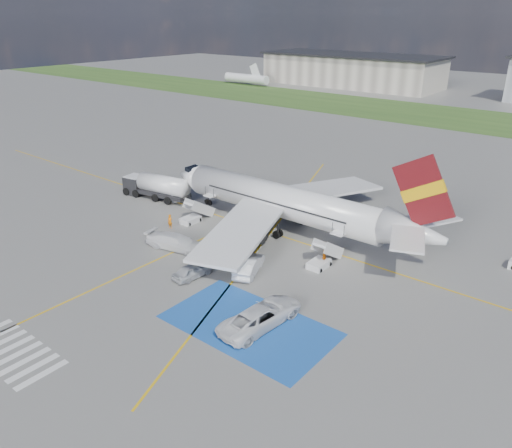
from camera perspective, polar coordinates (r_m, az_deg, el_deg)
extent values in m
plane|color=#60605E|center=(50.32, -6.69, -5.33)|extent=(400.00, 400.00, 0.00)
cube|color=#2D4C1E|center=(131.73, 24.57, 10.66)|extent=(400.00, 30.00, 0.01)
cube|color=gold|center=(58.38, 1.67, -0.99)|extent=(120.00, 0.20, 0.01)
cube|color=gold|center=(48.67, -19.39, -7.67)|extent=(0.20, 60.00, 0.01)
cube|color=gold|center=(58.38, 1.67, -0.99)|extent=(20.71, 56.45, 0.01)
cube|color=#1B4EA2|center=(41.97, -0.80, -11.49)|extent=(14.00, 8.00, 0.01)
cube|color=silver|center=(44.75, -27.11, -11.97)|extent=(0.60, 4.00, 0.01)
cube|color=silver|center=(43.79, -26.42, -12.63)|extent=(0.60, 4.00, 0.01)
cube|color=silver|center=(42.85, -25.70, -13.32)|extent=(0.60, 4.00, 0.01)
cube|color=silver|center=(41.93, -24.93, -14.04)|extent=(0.60, 4.00, 0.01)
cube|color=silver|center=(41.01, -24.13, -14.79)|extent=(0.60, 4.00, 0.01)
cube|color=silver|center=(40.12, -23.29, -15.56)|extent=(0.60, 4.00, 0.01)
cube|color=gray|center=(183.61, 10.84, 16.85)|extent=(60.00, 22.00, 10.00)
cylinder|color=silver|center=(58.58, 2.89, 2.67)|extent=(26.00, 3.90, 3.90)
cone|color=silver|center=(67.98, -7.40, 5.43)|extent=(4.00, 3.90, 3.90)
cube|color=black|center=(67.26, -7.09, 6.19)|extent=(1.67, 1.90, 0.82)
cone|color=silver|center=(51.35, 17.64, -1.00)|extent=(6.50, 3.90, 3.90)
cube|color=silver|center=(52.05, -1.77, -0.73)|extent=(9.86, 15.95, 1.40)
cube|color=silver|center=(64.98, 8.05, 4.00)|extent=(9.86, 15.95, 1.40)
cylinder|color=#38383A|center=(55.23, -0.58, -0.85)|extent=(3.40, 2.10, 2.10)
cylinder|color=#38383A|center=(63.62, 5.84, 2.34)|extent=(3.40, 2.10, 2.10)
cube|color=#590F13|center=(49.70, 18.56, 3.54)|extent=(6.62, 0.30, 7.45)
cube|color=#E1A50C|center=(49.70, 18.56, 3.54)|extent=(4.36, 0.40, 3.08)
cube|color=silver|center=(48.13, 16.94, -1.65)|extent=(4.73, 5.95, 0.49)
cube|color=silver|center=(53.72, 19.62, 0.61)|extent=(4.73, 5.95, 0.49)
cube|color=black|center=(56.98, 1.74, 2.47)|extent=(19.50, 0.04, 0.18)
cube|color=black|center=(59.97, 4.01, 3.49)|extent=(19.50, 0.04, 0.18)
cube|color=silver|center=(62.16, -6.51, 1.85)|extent=(1.40, 3.73, 2.32)
cube|color=silver|center=(63.05, -5.33, 3.24)|extent=(1.40, 1.00, 0.12)
cylinder|color=black|center=(63.33, -5.81, 3.84)|extent=(0.06, 0.06, 1.10)
cylinder|color=black|center=(62.41, -4.89, 3.57)|extent=(0.06, 0.06, 1.10)
cube|color=silver|center=(61.55, -7.51, 0.48)|extent=(1.60, 2.40, 0.70)
cube|color=silver|center=(51.63, 8.19, -2.83)|extent=(1.40, 3.73, 2.32)
cube|color=silver|center=(52.70, 9.33, -1.09)|extent=(1.40, 1.00, 0.12)
cylinder|color=black|center=(52.79, 8.72, -0.36)|extent=(0.06, 0.06, 1.10)
cylinder|color=black|center=(52.17, 10.03, -0.74)|extent=(0.06, 0.06, 1.10)
cube|color=silver|center=(50.89, 7.19, -4.57)|extent=(1.60, 2.40, 0.70)
cube|color=black|center=(72.64, -13.60, 4.35)|extent=(2.87, 2.87, 2.51)
cylinder|color=silver|center=(69.05, -10.53, 4.44)|extent=(7.72, 3.64, 2.51)
cube|color=black|center=(69.45, -10.46, 3.46)|extent=(7.72, 3.64, 0.55)
cube|color=silver|center=(68.64, -9.45, 3.27)|extent=(2.38, 1.84, 1.47)
cube|color=black|center=(68.38, -9.49, 3.89)|extent=(2.25, 1.71, 0.13)
imported|color=#B2B4B9|center=(48.89, -7.30, -5.32)|extent=(2.03, 4.30, 1.42)
imported|color=silver|center=(49.23, -0.82, -4.71)|extent=(3.68, 5.54, 1.72)
imported|color=silver|center=(41.39, 0.62, -10.10)|extent=(3.37, 6.43, 2.33)
imported|color=white|center=(54.53, -8.97, -1.81)|extent=(6.04, 3.44, 2.23)
imported|color=orange|center=(60.15, -9.80, 0.29)|extent=(0.68, 0.51, 1.70)
imported|color=#EE570C|center=(68.97, -8.80, 3.35)|extent=(0.73, 0.88, 1.66)
imported|color=orange|center=(51.15, 7.80, -3.82)|extent=(0.93, 1.05, 1.70)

